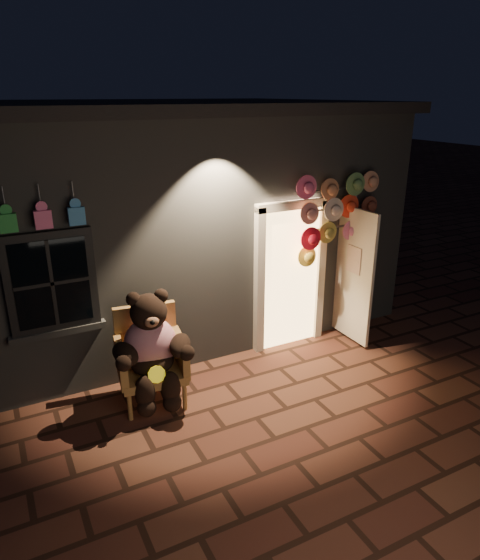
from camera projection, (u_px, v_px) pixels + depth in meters
ground at (257, 418)px, 5.86m from camera, size 60.00×60.00×0.00m
shop_building at (145, 207)px, 8.56m from camera, size 7.30×5.95×3.51m
wicker_armchair at (150, 356)px, 6.08m from camera, size 0.88×0.82×1.16m
teddy_bear at (152, 348)px, 5.89m from camera, size 1.01×0.84×1.40m
hat_rack at (339, 214)px, 7.10m from camera, size 1.42×0.22×2.51m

